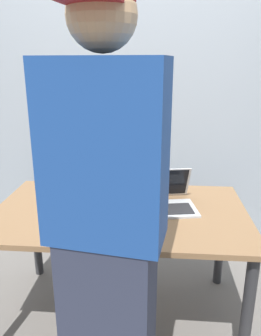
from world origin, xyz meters
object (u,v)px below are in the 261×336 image
beer_bottle_amber (112,171)px  person_figure (107,231)px  laptop (165,199)px  beer_bottle_brown (114,181)px  beer_bottle_green (108,177)px

beer_bottle_amber → person_figure: size_ratio=0.19×
laptop → beer_bottle_brown: beer_bottle_brown is taller
beer_bottle_brown → beer_bottle_amber: bearing=100.9°
laptop → person_figure: 0.76m
beer_bottle_green → beer_bottle_amber: (0.02, 0.08, 0.01)m
beer_bottle_amber → beer_bottle_green: bearing=-101.7°
beer_bottle_brown → beer_bottle_amber: size_ratio=0.94×
beer_bottle_green → person_figure: 0.86m
laptop → beer_bottle_green: size_ratio=1.31×
beer_bottle_brown → beer_bottle_amber: beer_bottle_amber is taller
laptop → beer_bottle_green: (-0.35, 0.14, 0.07)m
laptop → beer_bottle_brown: size_ratio=1.21×
beer_bottle_amber → person_figure: (0.11, -0.92, 0.08)m
beer_bottle_green → beer_bottle_brown: bearing=-62.1°
beer_bottle_amber → person_figure: person_figure is taller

